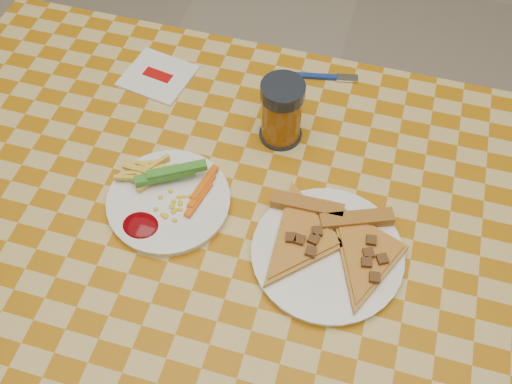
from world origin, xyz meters
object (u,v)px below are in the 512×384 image
table (245,260)px  plate_right (327,254)px  drink_glass (282,112)px  plate_left (169,202)px

table → plate_right: (0.13, 0.01, 0.08)m
table → plate_right: size_ratio=5.58×
plate_right → table: bearing=-177.5°
plate_right → drink_glass: bearing=121.0°
plate_left → drink_glass: 0.24m
table → drink_glass: (0.00, 0.22, 0.13)m
drink_glass → table: bearing=-90.3°
plate_left → drink_glass: (0.14, 0.19, 0.05)m
table → plate_left: size_ratio=6.50×
plate_left → plate_right: size_ratio=0.86×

